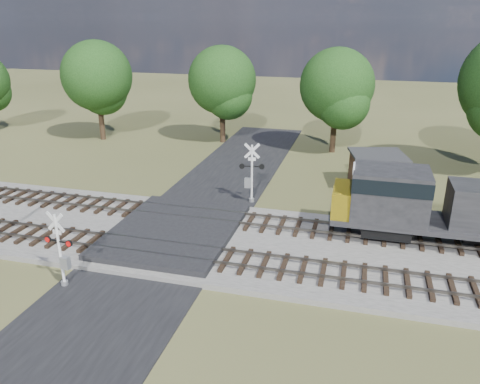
# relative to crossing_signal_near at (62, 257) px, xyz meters

# --- Properties ---
(ground) EXTENTS (160.00, 160.00, 0.00)m
(ground) POSITION_rel_crossing_signal_near_xyz_m (2.98, 5.95, -1.63)
(ground) COLOR #434625
(ground) RESTS_ON ground
(ballast_bed) EXTENTS (140.00, 10.00, 0.30)m
(ballast_bed) POSITION_rel_crossing_signal_near_xyz_m (12.98, 6.45, -1.48)
(ballast_bed) COLOR gray
(ballast_bed) RESTS_ON ground
(road) EXTENTS (7.00, 60.00, 0.08)m
(road) POSITION_rel_crossing_signal_near_xyz_m (2.98, 5.95, -1.59)
(road) COLOR black
(road) RESTS_ON ground
(crossing_panel) EXTENTS (7.00, 9.00, 0.62)m
(crossing_panel) POSITION_rel_crossing_signal_near_xyz_m (2.98, 6.45, -1.31)
(crossing_panel) COLOR #262628
(crossing_panel) RESTS_ON ground
(track_near) EXTENTS (140.00, 2.60, 0.33)m
(track_near) POSITION_rel_crossing_signal_near_xyz_m (6.10, 3.95, -1.21)
(track_near) COLOR black
(track_near) RESTS_ON ballast_bed
(track_far) EXTENTS (140.00, 2.60, 0.33)m
(track_far) POSITION_rel_crossing_signal_near_xyz_m (6.10, 8.95, -1.21)
(track_far) COLOR black
(track_far) RESTS_ON ballast_bed
(crossing_signal_near) EXTENTS (1.58, 0.36, 3.91)m
(crossing_signal_near) POSITION_rel_crossing_signal_near_xyz_m (0.00, 0.00, 0.00)
(crossing_signal_near) COLOR silver
(crossing_signal_near) RESTS_ON ground
(crossing_signal_far) EXTENTS (1.73, 0.43, 4.32)m
(crossing_signal_far) POSITION_rel_crossing_signal_near_xyz_m (6.03, 12.96, 0.17)
(crossing_signal_far) COLOR silver
(crossing_signal_far) RESTS_ON ground
(equipment_shed) EXTENTS (4.68, 4.68, 2.66)m
(equipment_shed) POSITION_rel_crossing_signal_near_xyz_m (14.54, 18.53, -0.28)
(equipment_shed) COLOR #4A281F
(equipment_shed) RESTS_ON ground
(treeline) EXTENTS (84.12, 12.24, 11.63)m
(treeline) POSITION_rel_crossing_signal_near_xyz_m (13.06, 26.05, 4.96)
(treeline) COLOR black
(treeline) RESTS_ON ground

